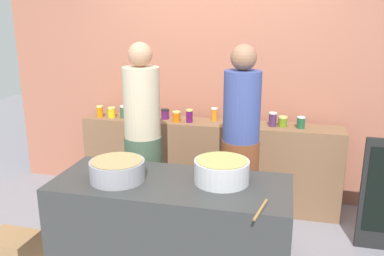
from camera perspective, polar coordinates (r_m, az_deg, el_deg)
storefront_wall at (r=4.39m, az=3.39°, el=9.49°), size 4.80×0.12×3.00m
display_shelf at (r=4.30m, az=2.34°, el=-5.01°), size 2.70×0.36×0.91m
prep_table at (r=3.08m, az=-2.91°, el=-14.72°), size 1.70×0.70×0.83m
preserve_jar_0 at (r=4.46m, az=-12.95°, el=2.32°), size 0.07×0.07×0.12m
preserve_jar_1 at (r=4.42m, az=-11.34°, el=2.20°), size 0.08×0.08×0.11m
preserve_jar_2 at (r=4.37m, az=-9.62°, el=2.30°), size 0.09×0.09×0.13m
preserve_jar_3 at (r=4.30m, az=-6.11°, el=2.28°), size 0.08×0.08×0.14m
preserve_jar_4 at (r=4.27m, az=-3.84°, el=1.99°), size 0.09×0.09×0.11m
preserve_jar_5 at (r=4.15m, az=-2.22°, el=1.64°), size 0.08×0.08×0.11m
preserve_jar_6 at (r=4.13m, az=-0.38°, el=1.74°), size 0.07×0.07×0.14m
preserve_jar_7 at (r=4.20m, az=3.19°, el=1.96°), size 0.07×0.07×0.14m
preserve_jar_8 at (r=4.13m, az=5.56°, el=1.72°), size 0.08×0.08×0.14m
preserve_jar_9 at (r=4.06m, az=11.38°, el=1.23°), size 0.08×0.08×0.14m
preserve_jar_10 at (r=4.07m, az=12.76°, el=0.92°), size 0.09×0.09×0.10m
preserve_jar_11 at (r=4.05m, az=15.22°, el=0.77°), size 0.08×0.08×0.11m
cooking_pot_left at (r=2.94m, az=-10.56°, el=-5.91°), size 0.40×0.40×0.15m
cooking_pot_center at (r=2.86m, az=4.23°, el=-6.12°), size 0.39×0.39×0.17m
wooden_spoon at (r=2.52m, az=9.73°, el=-11.32°), size 0.07×0.28×0.02m
cook_with_tongs at (r=3.52m, az=-6.91°, el=-3.65°), size 0.32×0.32×1.77m
cook_in_cap at (r=3.46m, az=6.87°, el=-4.08°), size 0.32×0.32×1.76m
bread_crate at (r=3.75m, az=-24.21°, el=-15.41°), size 0.39×0.32×0.24m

